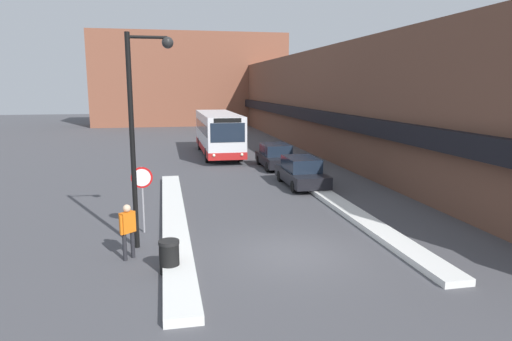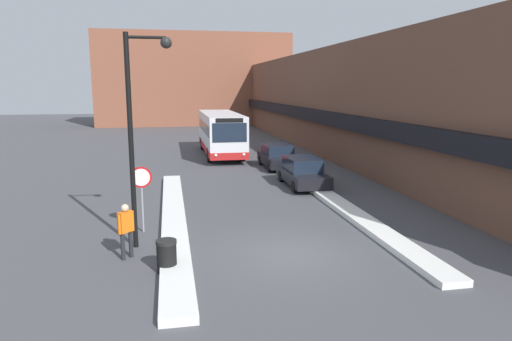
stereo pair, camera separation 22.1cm
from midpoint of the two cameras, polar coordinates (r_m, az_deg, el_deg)
ground_plane at (r=14.69m, az=4.24°, el=-10.33°), size 160.00×160.00×0.00m
building_row_right at (r=39.69m, az=8.88°, el=8.58°), size 5.50×60.00×8.02m
building_backdrop_far at (r=65.03m, az=-8.32°, el=11.16°), size 26.00×8.00×12.29m
snow_bank_left at (r=18.27m, az=-10.53°, el=-5.91°), size 0.90×16.40×0.23m
snow_bank_right at (r=20.74m, az=9.75°, el=-3.95°), size 0.90×17.56×0.21m
city_bus at (r=35.09m, az=-4.92°, el=4.75°), size 2.62×10.65×3.23m
parked_car_front at (r=24.26m, az=5.42°, el=-0.18°), size 1.84×4.51×1.52m
parked_car_middle at (r=29.61m, az=2.27°, el=1.81°), size 1.89×4.42×1.55m
stop_sign at (r=16.73m, az=-14.41°, el=-1.79°), size 0.76×0.08×2.41m
street_lamp at (r=14.86m, az=-14.71°, el=6.23°), size 1.46×0.36×6.84m
pedestrian at (r=14.46m, az=-16.17°, el=-6.74°), size 0.48×0.47×1.72m
trash_bin at (r=13.35m, az=-11.26°, el=-10.50°), size 0.59×0.59×0.95m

